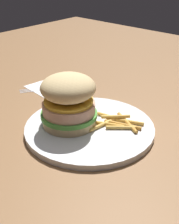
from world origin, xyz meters
name	(u,v)px	position (x,y,z in m)	size (l,w,h in m)	color
ground_plane	(86,122)	(0.00, 0.00, 0.00)	(1.60, 1.60, 0.00)	brown
plate	(89,128)	(-0.02, -0.03, 0.01)	(0.26, 0.26, 0.01)	silver
sandwich	(69,100)	(-0.04, 0.01, 0.06)	(0.11, 0.11, 0.10)	tan
fries_pile	(116,122)	(0.02, -0.06, 0.02)	(0.10, 0.11, 0.01)	#E5B251
napkin	(53,87)	(0.08, 0.19, 0.00)	(0.11, 0.11, 0.00)	white
fork	(52,86)	(0.08, 0.19, 0.00)	(0.16, 0.10, 0.00)	silver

